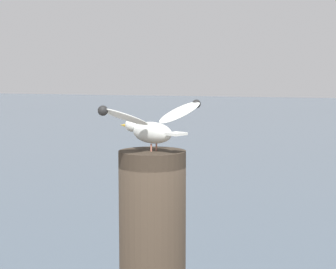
% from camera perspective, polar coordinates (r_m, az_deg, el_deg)
% --- Properties ---
extents(mooring_post, '(0.31, 0.31, 0.96)m').
position_cam_1_polar(mooring_post, '(2.88, -1.49, -11.04)').
color(mooring_post, '#382D23').
rests_on(mooring_post, harbor_quay).
extents(seagull, '(0.39, 0.65, 0.23)m').
position_cam_1_polar(seagull, '(2.76, -1.57, 0.94)').
color(seagull, '#C67760').
rests_on(seagull, mooring_post).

